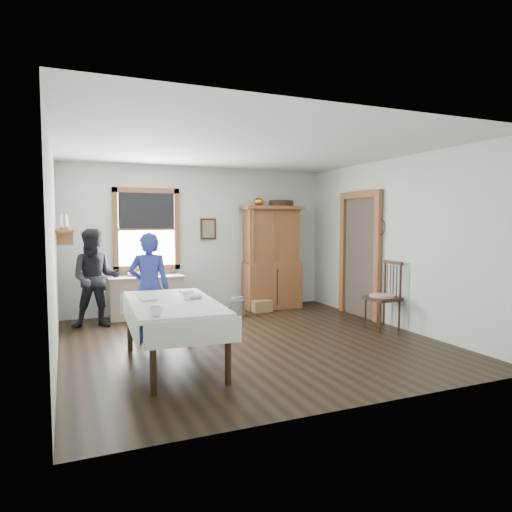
% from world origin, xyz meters
% --- Properties ---
extents(room, '(5.01, 5.01, 2.70)m').
position_xyz_m(room, '(0.00, 0.00, 1.35)').
color(room, black).
rests_on(room, ground).
extents(window, '(1.18, 0.07, 1.48)m').
position_xyz_m(window, '(-1.00, 2.46, 1.63)').
color(window, white).
rests_on(window, room).
extents(doorway, '(0.09, 1.14, 2.22)m').
position_xyz_m(doorway, '(2.46, 0.85, 1.16)').
color(doorway, '#453A31').
rests_on(doorway, room).
extents(wall_shelf, '(0.24, 1.00, 0.44)m').
position_xyz_m(wall_shelf, '(-2.37, 1.54, 1.57)').
color(wall_shelf, brown).
rests_on(wall_shelf, room).
extents(framed_picture, '(0.30, 0.04, 0.40)m').
position_xyz_m(framed_picture, '(0.15, 2.46, 1.55)').
color(framed_picture, '#302010').
rests_on(framed_picture, room).
extents(rug_beater, '(0.01, 0.27, 0.27)m').
position_xyz_m(rug_beater, '(2.45, 0.30, 1.72)').
color(rug_beater, black).
rests_on(rug_beater, room).
extents(work_counter, '(1.29, 0.50, 0.73)m').
position_xyz_m(work_counter, '(-1.07, 2.22, 0.37)').
color(work_counter, tan).
rests_on(work_counter, room).
extents(china_hutch, '(1.19, 0.61, 1.99)m').
position_xyz_m(china_hutch, '(1.34, 2.16, 0.99)').
color(china_hutch, brown).
rests_on(china_hutch, room).
extents(dining_table, '(1.11, 1.97, 0.77)m').
position_xyz_m(dining_table, '(-1.24, -0.66, 0.38)').
color(dining_table, silver).
rests_on(dining_table, room).
extents(spindle_chair, '(0.53, 0.53, 1.07)m').
position_xyz_m(spindle_chair, '(2.21, -0.11, 0.54)').
color(spindle_chair, '#302010').
rests_on(spindle_chair, room).
extents(pail, '(0.35, 0.35, 0.29)m').
position_xyz_m(pail, '(0.46, 1.72, 0.15)').
color(pail, '#94969B').
rests_on(pail, room).
extents(wicker_basket, '(0.37, 0.27, 0.21)m').
position_xyz_m(wicker_basket, '(1.00, 1.89, 0.11)').
color(wicker_basket, '#9F7748').
rests_on(wicker_basket, room).
extents(woman_blue, '(0.59, 0.45, 1.42)m').
position_xyz_m(woman_blue, '(-1.30, 0.54, 0.71)').
color(woman_blue, navy).
rests_on(woman_blue, room).
extents(figure_dark, '(0.78, 0.64, 1.46)m').
position_xyz_m(figure_dark, '(-1.94, 1.74, 0.73)').
color(figure_dark, black).
rests_on(figure_dark, room).
extents(table_cup_a, '(0.15, 0.15, 0.10)m').
position_xyz_m(table_cup_a, '(-1.58, -1.44, 0.82)').
color(table_cup_a, white).
rests_on(table_cup_a, dining_table).
extents(table_cup_b, '(0.12, 0.12, 0.10)m').
position_xyz_m(table_cup_b, '(-1.07, -0.66, 0.82)').
color(table_cup_b, white).
rests_on(table_cup_b, dining_table).
extents(table_bowl, '(0.28, 0.28, 0.05)m').
position_xyz_m(table_bowl, '(-0.95, -0.58, 0.79)').
color(table_bowl, white).
rests_on(table_bowl, dining_table).
extents(counter_book, '(0.29, 0.30, 0.02)m').
position_xyz_m(counter_book, '(-1.03, 2.25, 0.75)').
color(counter_book, '#786250').
rests_on(counter_book, work_counter).
extents(counter_bowl, '(0.24, 0.24, 0.07)m').
position_xyz_m(counter_bowl, '(-1.28, 2.25, 0.77)').
color(counter_bowl, white).
rests_on(counter_bowl, work_counter).
extents(shelf_bowl, '(0.22, 0.22, 0.05)m').
position_xyz_m(shelf_bowl, '(-2.37, 1.55, 1.60)').
color(shelf_bowl, white).
rests_on(shelf_bowl, wall_shelf).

